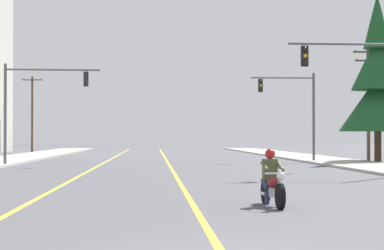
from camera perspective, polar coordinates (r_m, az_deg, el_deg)
name	(u,v)px	position (r m, az deg, el deg)	size (l,w,h in m)	color
lane_stripe_center	(166,160)	(54.92, -2.01, -2.77)	(0.16, 100.00, 0.01)	yellow
lane_stripe_left	(109,160)	(55.01, -6.53, -2.76)	(0.16, 100.00, 0.01)	yellow
sidewalk_kerb_right	(335,161)	(51.48, 11.08, -2.80)	(4.40, 110.00, 0.14)	#ADA89E
motorcycle_with_rider	(272,183)	(18.67, 6.26, -4.55)	(0.70, 2.19, 1.46)	black
traffic_signal_near_right	(364,84)	(33.07, 13.30, 3.14)	(4.86, 0.41, 6.20)	#56565B
traffic_signal_near_left	(34,98)	(45.37, -12.25, 2.11)	(5.78, 0.53, 6.20)	#56565B
traffic_signal_mid_right	(296,104)	(51.05, 8.10, 1.67)	(4.47, 0.40, 6.20)	#56565B
utility_pole_right_far	(368,99)	(56.09, 13.60, 2.01)	(2.28, 0.26, 8.51)	#4C3828
utility_pole_left_far	(32,112)	(88.51, -12.36, 0.98)	(2.37, 0.26, 8.92)	#4C3828
conifer_tree_right_verge_far	(378,85)	(51.41, 14.27, 3.04)	(5.25, 5.25, 11.56)	#4C3828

